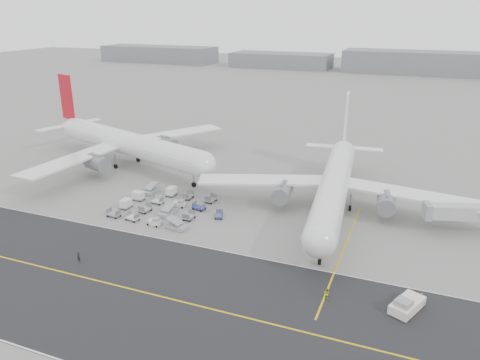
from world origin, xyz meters
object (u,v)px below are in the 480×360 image
at_px(airliner_b, 335,183).
at_px(ground_crew_a, 79,257).
at_px(airliner_a, 126,143).
at_px(pushback_tug, 407,305).
at_px(jet_bridge, 467,214).
at_px(ground_crew_b, 327,293).

bearing_deg(airliner_b, ground_crew_a, -139.01).
bearing_deg(airliner_a, pushback_tug, -100.27).
distance_m(pushback_tug, jet_bridge, 29.99).
bearing_deg(ground_crew_b, airliner_a, -16.29).
height_order(airliner_b, ground_crew_b, airliner_b).
distance_m(jet_bridge, ground_crew_a, 68.82).
bearing_deg(jet_bridge, pushback_tug, -124.11).
distance_m(airliner_b, jet_bridge, 24.89).
height_order(airliner_a, ground_crew_a, airliner_a).
relative_size(airliner_a, airliner_b, 1.04).
bearing_deg(jet_bridge, airliner_b, 157.07).
relative_size(ground_crew_a, ground_crew_b, 1.07).
bearing_deg(airliner_b, jet_bridge, -11.21).
relative_size(airliner_b, ground_crew_b, 33.35).
xyz_separation_m(jet_bridge, ground_crew_a, (-59.29, -34.78, -3.20)).
height_order(airliner_b, ground_crew_a, airliner_b).
distance_m(pushback_tug, ground_crew_a, 51.25).
distance_m(airliner_a, airliner_b, 57.22).
bearing_deg(airliner_b, airliner_a, 165.22).
relative_size(pushback_tug, ground_crew_b, 4.34).
height_order(airliner_a, jet_bridge, airliner_a).
bearing_deg(airliner_a, ground_crew_b, -105.14).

